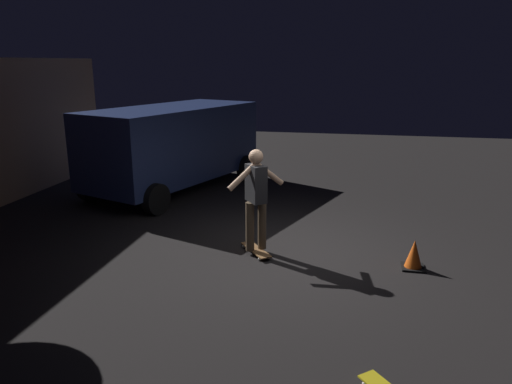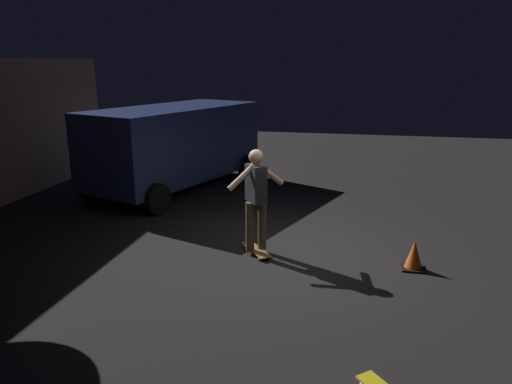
{
  "view_description": "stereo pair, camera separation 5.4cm",
  "coord_description": "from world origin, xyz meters",
  "px_view_note": "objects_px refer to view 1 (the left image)",
  "views": [
    {
      "loc": [
        -7.26,
        -1.02,
        3.06
      ],
      "look_at": [
        -0.04,
        0.47,
        1.05
      ],
      "focal_mm": 33.59,
      "sensor_mm": 36.0,
      "label": 1
    },
    {
      "loc": [
        -7.25,
        -1.08,
        3.06
      ],
      "look_at": [
        -0.04,
        0.47,
        1.05
      ],
      "focal_mm": 33.59,
      "sensor_mm": 36.0,
      "label": 2
    }
  ],
  "objects_px": {
    "skateboard_ridden": "(256,250)",
    "skater": "(256,193)",
    "parked_van": "(174,143)",
    "traffic_cone": "(414,255)"
  },
  "relations": [
    {
      "from": "skateboard_ridden",
      "to": "skater",
      "type": "relative_size",
      "value": 0.44
    },
    {
      "from": "parked_van",
      "to": "skater",
      "type": "relative_size",
      "value": 2.98
    },
    {
      "from": "parked_van",
      "to": "traffic_cone",
      "type": "xyz_separation_m",
      "value": [
        -3.71,
        -5.27,
        -0.95
      ]
    },
    {
      "from": "skateboard_ridden",
      "to": "skater",
      "type": "xyz_separation_m",
      "value": [
        -0.0,
        -0.0,
        0.98
      ]
    },
    {
      "from": "skater",
      "to": "parked_van",
      "type": "bearing_deg",
      "value": 37.67
    },
    {
      "from": "parked_van",
      "to": "skateboard_ridden",
      "type": "xyz_separation_m",
      "value": [
        -3.61,
        -2.79,
        -1.11
      ]
    },
    {
      "from": "traffic_cone",
      "to": "skater",
      "type": "bearing_deg",
      "value": 87.67
    },
    {
      "from": "parked_van",
      "to": "skater",
      "type": "xyz_separation_m",
      "value": [
        -3.61,
        -2.79,
        -0.12
      ]
    },
    {
      "from": "skateboard_ridden",
      "to": "skater",
      "type": "bearing_deg",
      "value": -97.13
    },
    {
      "from": "parked_van",
      "to": "skater",
      "type": "distance_m",
      "value": 4.56
    }
  ]
}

